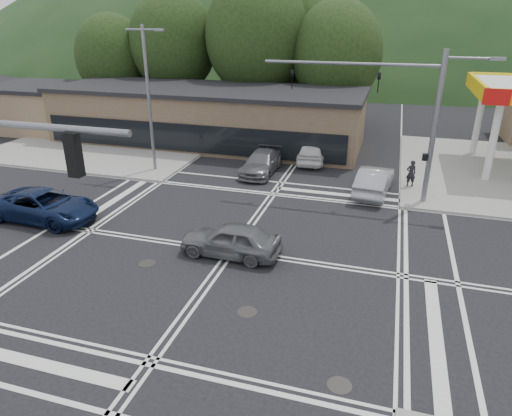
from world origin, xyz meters
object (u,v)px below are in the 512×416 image
(car_grey_center, at_px, (231,240))
(car_queue_a, at_px, (374,180))
(car_northbound, at_px, (261,163))
(car_blue_west, at_px, (44,206))
(car_queue_b, at_px, (312,151))
(pedestrian, at_px, (411,173))

(car_grey_center, bearing_deg, car_queue_a, 151.12)
(car_grey_center, xyz_separation_m, car_northbound, (-1.79, 10.97, -0.04))
(car_queue_a, xyz_separation_m, car_northbound, (-7.20, 1.67, -0.09))
(car_grey_center, distance_m, car_queue_a, 10.76)
(car_blue_west, relative_size, car_queue_b, 1.20)
(car_queue_a, xyz_separation_m, car_queue_b, (-4.50, 5.00, -0.00))
(car_queue_b, xyz_separation_m, pedestrian, (6.50, -3.60, 0.16))
(car_grey_center, xyz_separation_m, car_queue_a, (5.41, 9.30, 0.05))
(car_grey_center, relative_size, pedestrian, 2.72)
(car_northbound, xyz_separation_m, pedestrian, (9.20, -0.27, 0.25))
(car_queue_b, xyz_separation_m, car_northbound, (-2.70, -3.33, -0.08))
(car_northbound, distance_m, pedestrian, 9.21)
(car_northbound, bearing_deg, car_queue_b, 51.14)
(car_blue_west, xyz_separation_m, car_queue_a, (15.53, 8.50, 0.02))
(car_blue_west, distance_m, car_northbound, 13.14)
(car_grey_center, relative_size, car_queue_a, 0.91)
(car_northbound, height_order, pedestrian, pedestrian)
(car_northbound, relative_size, pedestrian, 3.02)
(car_queue_a, bearing_deg, car_grey_center, 65.87)
(car_blue_west, height_order, car_grey_center, car_blue_west)
(car_grey_center, distance_m, pedestrian, 13.02)
(car_blue_west, bearing_deg, pedestrian, -58.40)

